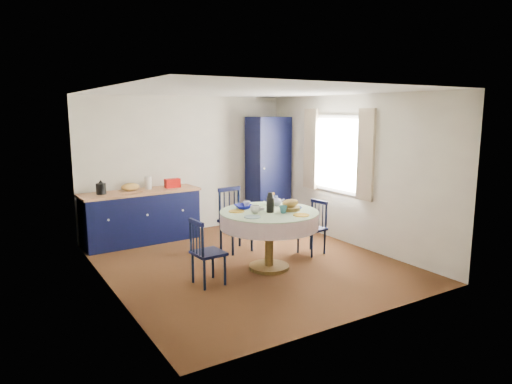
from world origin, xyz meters
TOP-DOWN VIEW (x-y plane):
  - floor at (0.00, 0.00)m, footprint 4.50×4.50m
  - ceiling at (0.00, 0.00)m, footprint 4.50×4.50m
  - wall_back at (0.00, 2.25)m, footprint 4.00×0.02m
  - wall_left at (-2.00, 0.00)m, footprint 0.02×4.50m
  - wall_right at (2.00, 0.00)m, footprint 0.02×4.50m
  - window at (1.95, 0.30)m, footprint 0.10×1.74m
  - kitchen_counter at (-1.00, 1.91)m, footprint 2.03×0.72m
  - pantry_cabinet at (1.55, 1.85)m, footprint 0.77×0.57m
  - dining_table at (0.13, -0.37)m, footprint 1.39×1.39m
  - chair_left at (-0.90, -0.46)m, footprint 0.40×0.41m
  - chair_far at (0.14, 0.67)m, footprint 0.49×0.47m
  - chair_right at (1.13, -0.11)m, footprint 0.40×0.42m
  - mug_a at (-0.10, -0.37)m, footprint 0.14×0.14m
  - mug_b at (0.22, -0.58)m, footprint 0.11×0.11m
  - mug_c at (0.43, -0.11)m, footprint 0.13×0.13m
  - mug_d at (-0.02, 0.00)m, footprint 0.10×0.10m
  - cobalt_bowl at (-0.10, -0.03)m, footprint 0.24×0.24m

SIDE VIEW (x-z plane):
  - floor at x=0.00m, z-range 0.00..0.00m
  - chair_right at x=1.13m, z-range 0.01..0.85m
  - chair_left at x=-0.90m, z-range 0.01..0.88m
  - kitchen_counter at x=-1.00m, z-range -0.11..1.03m
  - chair_far at x=0.14m, z-range 0.01..1.02m
  - dining_table at x=0.13m, z-range 0.15..1.28m
  - cobalt_bowl at x=-0.10m, z-range 0.84..0.90m
  - mug_d at x=-0.02m, z-range 0.84..0.94m
  - mug_b at x=0.22m, z-range 0.84..0.95m
  - mug_c at x=0.43m, z-range 0.84..0.95m
  - mug_a at x=-0.10m, z-range 0.84..0.95m
  - pantry_cabinet at x=1.55m, z-range 0.00..2.12m
  - wall_back at x=0.00m, z-range 0.00..2.50m
  - wall_left at x=-2.00m, z-range 0.00..2.50m
  - wall_right at x=2.00m, z-range 0.00..2.50m
  - window at x=1.95m, z-range 0.80..2.25m
  - ceiling at x=0.00m, z-range 2.50..2.50m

